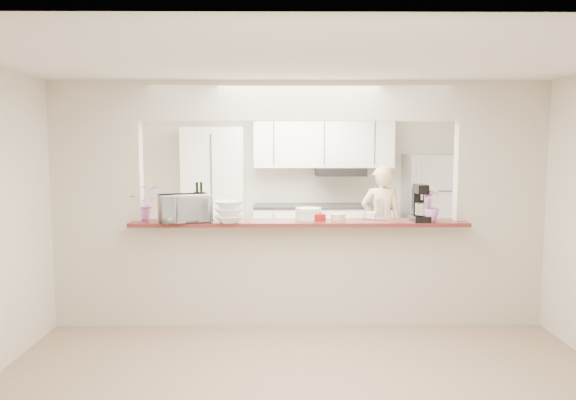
{
  "coord_description": "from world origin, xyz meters",
  "views": [
    {
      "loc": [
        -0.16,
        -5.7,
        1.9
      ],
      "look_at": [
        -0.11,
        0.3,
        1.27
      ],
      "focal_mm": 35.0,
      "sensor_mm": 36.0,
      "label": 1
    }
  ],
  "objects_px": {
    "refrigerator": "(430,211)",
    "toaster_oven": "(185,208)",
    "stand_mixer": "(420,205)",
    "person": "(381,222)"
  },
  "relations": [
    {
      "from": "stand_mixer",
      "to": "person",
      "type": "distance_m",
      "value": 2.14
    },
    {
      "from": "refrigerator",
      "to": "toaster_oven",
      "type": "relative_size",
      "value": 3.44
    },
    {
      "from": "refrigerator",
      "to": "person",
      "type": "relative_size",
      "value": 1.09
    },
    {
      "from": "refrigerator",
      "to": "toaster_oven",
      "type": "xyz_separation_m",
      "value": [
        -3.2,
        -2.75,
        0.38
      ]
    },
    {
      "from": "refrigerator",
      "to": "person",
      "type": "height_order",
      "value": "refrigerator"
    },
    {
      "from": "stand_mixer",
      "to": "person",
      "type": "height_order",
      "value": "person"
    },
    {
      "from": "refrigerator",
      "to": "stand_mixer",
      "type": "height_order",
      "value": "refrigerator"
    },
    {
      "from": "toaster_oven",
      "to": "stand_mixer",
      "type": "height_order",
      "value": "stand_mixer"
    },
    {
      "from": "person",
      "to": "refrigerator",
      "type": "bearing_deg",
      "value": -142.27
    },
    {
      "from": "person",
      "to": "toaster_oven",
      "type": "bearing_deg",
      "value": 41.46
    }
  ]
}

